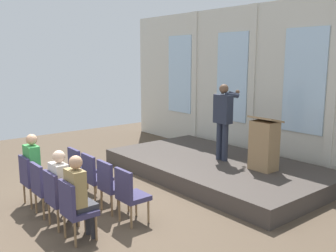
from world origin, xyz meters
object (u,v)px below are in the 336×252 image
Objects in this scene: audience_r1_c2 at (62,184)px; lectern at (264,144)px; audience_r1_c3 at (79,193)px; chair_r0_c2 at (111,183)px; chair_r1_c3 at (75,207)px; speaker at (223,116)px; chair_r1_c0 at (31,177)px; chair_r1_c2 at (58,196)px; chair_r0_c0 at (80,168)px; chair_r0_c3 at (130,193)px; chair_r0_c1 at (94,175)px; mic_stand at (221,142)px; chair_r1_c1 at (44,186)px; audience_r1_c0 at (35,166)px.

lectern is at bearing 78.59° from audience_r1_c2.
audience_r1_c3 reaches higher than audience_r1_c2.
chair_r1_c3 is (0.60, -0.97, 0.00)m from chair_r0_c2.
speaker is 1.88× the size of chair_r1_c0.
chair_r1_c0 is 1.00× the size of chair_r1_c2.
chair_r1_c0 is at bearing -90.00° from chair_r0_c0.
chair_r0_c3 is 0.97m from chair_r1_c3.
chair_r1_c3 is at bearing -38.71° from chair_r0_c1.
mic_stand is 1.18× the size of audience_r1_c3.
chair_r1_c3 is at bearing -58.04° from chair_r0_c2.
chair_r1_c2 is (0.60, 0.00, 0.00)m from chair_r1_c1.
audience_r1_c3 reaches higher than chair_r0_c0.
lectern is at bearing 64.12° from chair_r1_c0.
speaker is 3.40m from chair_r0_c0.
mic_stand is 3.49m from chair_r0_c0.
mic_stand is at bearing 81.65° from chair_r1_c0.
chair_r0_c0 is 1.00× the size of chair_r0_c2.
chair_r1_c0 is 1.00× the size of chair_r1_c3.
audience_r1_c0 is at bearing -143.68° from chair_r0_c2.
chair_r0_c3 is 0.72× the size of audience_r1_c3.
mic_stand is 4.37m from audience_r1_c0.
audience_r1_c0 is (-1.81, -0.89, 0.21)m from chair_r0_c3.
audience_r1_c0 reaches higher than chair_r0_c0.
lectern is 0.86× the size of audience_r1_c0.
chair_r0_c1 is (-1.44, -3.24, -0.37)m from lectern.
chair_r0_c2 is 0.70× the size of audience_r1_c0.
chair_r0_c3 and chair_r1_c2 have the same top height.
chair_r1_c0 is at bearing 180.00° from chair_r1_c2.
mic_stand is (-0.30, 0.28, -0.69)m from speaker.
lectern reaches higher than audience_r1_c3.
chair_r0_c1 is at bearing 141.29° from chair_r1_c3.
speaker reaches higher than audience_r1_c0.
chair_r1_c3 is at bearing 0.00° from chair_r1_c1.
speaker reaches higher than audience_r1_c3.
chair_r0_c3 is 1.00× the size of chair_r1_c0.
chair_r1_c3 is at bearing -90.00° from chair_r0_c3.
audience_r1_c3 is (1.81, 0.00, -0.01)m from audience_r1_c0.
chair_r1_c3 is (1.81, 0.00, 0.00)m from chair_r1_c0.
chair_r1_c0 is at bearing -176.02° from audience_r1_c2.
audience_r1_c0 is at bearing -90.00° from chair_r0_c0.
chair_r0_c2 is (1.21, 0.00, 0.00)m from chair_r0_c0.
lectern is 1.23× the size of chair_r0_c2.
chair_r0_c1 is at bearing 55.77° from audience_r1_c0.
chair_r0_c2 is (0.60, 0.00, 0.00)m from chair_r0_c1.
speaker is at bearing 94.75° from chair_r0_c2.
chair_r1_c2 is (-0.83, -4.21, -0.37)m from lectern.
audience_r1_c3 is at bearing -90.00° from chair_r0_c3.
chair_r1_c3 is (1.81, -0.97, 0.00)m from chair_r0_c0.
audience_r1_c0 is 1.23m from chair_r1_c2.
chair_r1_c0 and chair_r1_c3 have the same top height.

